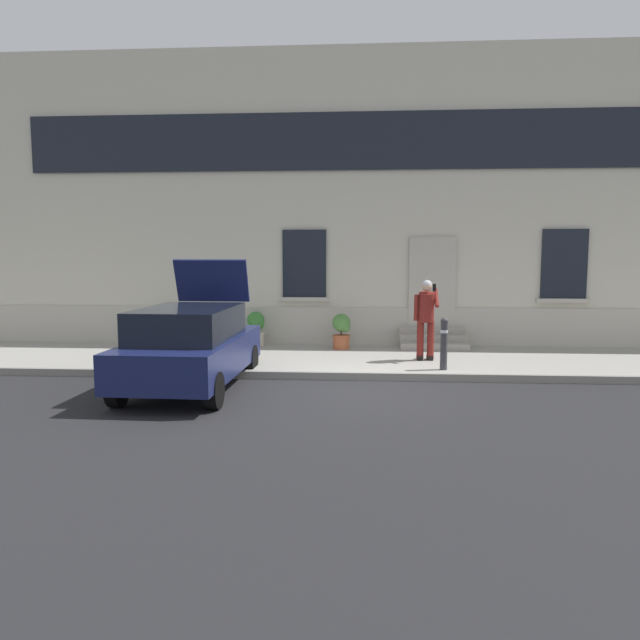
{
  "coord_description": "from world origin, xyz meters",
  "views": [
    {
      "loc": [
        -0.01,
        -10.55,
        2.45
      ],
      "look_at": [
        -0.84,
        1.6,
        1.1
      ],
      "focal_mm": 33.68,
      "sensor_mm": 36.0,
      "label": 1
    }
  ],
  "objects_px": {
    "bollard_near_person": "(444,342)",
    "planter_cream": "(256,328)",
    "planter_charcoal": "(172,327)",
    "planter_terracotta": "(342,330)",
    "hatchback_car_navy": "(191,345)",
    "person_on_phone": "(426,315)"
  },
  "relations": [
    {
      "from": "bollard_near_person",
      "to": "planter_cream",
      "type": "distance_m",
      "value": 5.15
    },
    {
      "from": "planter_charcoal",
      "to": "planter_terracotta",
      "type": "height_order",
      "value": "same"
    },
    {
      "from": "hatchback_car_navy",
      "to": "planter_charcoal",
      "type": "relative_size",
      "value": 4.77
    },
    {
      "from": "bollard_near_person",
      "to": "planter_charcoal",
      "type": "distance_m",
      "value": 7.04
    },
    {
      "from": "bollard_near_person",
      "to": "planter_terracotta",
      "type": "xyz_separation_m",
      "value": [
        -2.11,
        2.48,
        -0.11
      ]
    },
    {
      "from": "planter_cream",
      "to": "hatchback_car_navy",
      "type": "bearing_deg",
      "value": -96.0
    },
    {
      "from": "person_on_phone",
      "to": "planter_terracotta",
      "type": "distance_m",
      "value": 2.43
    },
    {
      "from": "planter_charcoal",
      "to": "planter_cream",
      "type": "relative_size",
      "value": 1.0
    },
    {
      "from": "bollard_near_person",
      "to": "planter_charcoal",
      "type": "bearing_deg",
      "value": 155.85
    },
    {
      "from": "hatchback_car_navy",
      "to": "planter_charcoal",
      "type": "distance_m",
      "value": 4.58
    },
    {
      "from": "planter_cream",
      "to": "planter_terracotta",
      "type": "relative_size",
      "value": 1.0
    },
    {
      "from": "hatchback_car_navy",
      "to": "planter_charcoal",
      "type": "xyz_separation_m",
      "value": [
        -1.71,
        4.24,
        -0.19
      ]
    },
    {
      "from": "bollard_near_person",
      "to": "planter_terracotta",
      "type": "height_order",
      "value": "bollard_near_person"
    },
    {
      "from": "bollard_near_person",
      "to": "person_on_phone",
      "type": "relative_size",
      "value": 0.6
    },
    {
      "from": "bollard_near_person",
      "to": "person_on_phone",
      "type": "xyz_separation_m",
      "value": [
        -0.25,
        1.01,
        0.44
      ]
    },
    {
      "from": "planter_terracotta",
      "to": "person_on_phone",
      "type": "bearing_deg",
      "value": -38.22
    },
    {
      "from": "person_on_phone",
      "to": "planter_cream",
      "type": "bearing_deg",
      "value": 152.08
    },
    {
      "from": "person_on_phone",
      "to": "planter_charcoal",
      "type": "xyz_separation_m",
      "value": [
        -6.17,
        1.87,
        -0.54
      ]
    },
    {
      "from": "planter_cream",
      "to": "planter_terracotta",
      "type": "distance_m",
      "value": 2.19
    },
    {
      "from": "person_on_phone",
      "to": "planter_cream",
      "type": "height_order",
      "value": "person_on_phone"
    },
    {
      "from": "planter_charcoal",
      "to": "planter_terracotta",
      "type": "relative_size",
      "value": 1.0
    },
    {
      "from": "hatchback_car_navy",
      "to": "planter_charcoal",
      "type": "bearing_deg",
      "value": 111.98
    }
  ]
}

